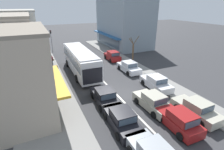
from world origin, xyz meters
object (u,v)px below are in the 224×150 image
at_px(sedan_adjacent_lane_lead, 153,102).
at_px(hatchback_queue_far_back, 179,120).
at_px(parked_sedan_kerb_front, 196,109).
at_px(parked_hatchback_kerb_rear, 113,56).
at_px(parked_sedan_kerb_second, 156,83).
at_px(traffic_light_downstreet, 51,37).
at_px(city_bus, 80,60).
at_px(parked_sedan_kerb_third, 129,67).
at_px(pedestrian_with_handbag_near, 52,60).
at_px(sedan_behind_bus_near, 122,119).
at_px(sedan_queue_gap_filler, 105,97).
at_px(street_tree_right, 133,52).
at_px(pedestrian_browsing_midblock, 57,70).

xyz_separation_m(sedan_adjacent_lane_lead, hatchback_queue_far_back, (0.10, -3.08, 0.05)).
bearing_deg(parked_sedan_kerb_front, parked_hatchback_kerb_rear, 89.37).
height_order(sedan_adjacent_lane_lead, parked_sedan_kerb_second, same).
relative_size(hatchback_queue_far_back, traffic_light_downstreet, 0.89).
height_order(city_bus, traffic_light_downstreet, traffic_light_downstreet).
bearing_deg(parked_hatchback_kerb_rear, hatchback_queue_far_back, -98.46).
height_order(parked_sedan_kerb_front, parked_sedan_kerb_third, same).
distance_m(traffic_light_downstreet, pedestrian_with_handbag_near, 9.51).
distance_m(sedan_behind_bus_near, traffic_light_downstreet, 26.20).
height_order(sedan_queue_gap_filler, pedestrian_with_handbag_near, pedestrian_with_handbag_near).
height_order(parked_hatchback_kerb_rear, traffic_light_downstreet, traffic_light_downstreet).
distance_m(sedan_behind_bus_near, parked_sedan_kerb_front, 6.46).
bearing_deg(parked_sedan_kerb_front, traffic_light_downstreet, 106.82).
xyz_separation_m(street_tree_right, pedestrian_browsing_midblock, (-11.19, -0.22, -1.00)).
bearing_deg(pedestrian_with_handbag_near, street_tree_right, -22.37).
relative_size(hatchback_queue_far_back, parked_hatchback_kerb_rear, 1.00).
bearing_deg(city_bus, sedan_behind_bus_near, -90.64).
bearing_deg(hatchback_queue_far_back, parked_hatchback_kerb_rear, 81.54).
xyz_separation_m(city_bus, parked_hatchback_kerb_rear, (6.37, 3.48, -1.17)).
distance_m(hatchback_queue_far_back, traffic_light_downstreet, 28.67).
xyz_separation_m(parked_sedan_kerb_second, parked_sedan_kerb_third, (-0.19, 5.78, 0.00)).
height_order(sedan_queue_gap_filler, parked_sedan_kerb_front, same).
bearing_deg(parked_hatchback_kerb_rear, city_bus, -151.39).
xyz_separation_m(sedan_adjacent_lane_lead, parked_sedan_kerb_second, (2.80, 3.21, 0.00)).
distance_m(parked_sedan_kerb_second, street_tree_right, 8.09).
xyz_separation_m(parked_hatchback_kerb_rear, traffic_light_downstreet, (-8.47, 10.07, 2.15)).
bearing_deg(hatchback_queue_far_back, street_tree_right, 73.07).
relative_size(sedan_adjacent_lane_lead, traffic_light_downstreet, 1.01).
bearing_deg(street_tree_right, city_bus, 177.47).
xyz_separation_m(sedan_queue_gap_filler, street_tree_right, (8.02, 8.37, 1.41)).
xyz_separation_m(hatchback_queue_far_back, parked_sedan_kerb_second, (2.69, 6.29, -0.05)).
xyz_separation_m(sedan_queue_gap_filler, pedestrian_with_handbag_near, (-3.25, 13.00, 0.40)).
xyz_separation_m(parked_sedan_kerb_second, pedestrian_with_handbag_near, (-9.67, 12.44, 0.40)).
distance_m(traffic_light_downstreet, pedestrian_browsing_midblock, 14.27).
bearing_deg(street_tree_right, pedestrian_with_handbag_near, 157.63).
distance_m(sedan_adjacent_lane_lead, hatchback_queue_far_back, 3.08).
bearing_deg(pedestrian_browsing_midblock, sedan_queue_gap_filler, -68.71).
bearing_deg(city_bus, parked_hatchback_kerb_rear, 28.61).
xyz_separation_m(hatchback_queue_far_back, parked_hatchback_kerb_rear, (2.67, 17.92, 0.00)).
bearing_deg(traffic_light_downstreet, parked_sedan_kerb_third, -62.46).
height_order(parked_sedan_kerb_second, traffic_light_downstreet, traffic_light_downstreet).
relative_size(sedan_behind_bus_near, pedestrian_browsing_midblock, 2.62).
bearing_deg(sedan_adjacent_lane_lead, street_tree_right, 68.25).
height_order(hatchback_queue_far_back, traffic_light_downstreet, traffic_light_downstreet).
bearing_deg(sedan_adjacent_lane_lead, sedan_queue_gap_filler, 143.80).
distance_m(sedan_behind_bus_near, hatchback_queue_far_back, 4.31).
bearing_deg(sedan_queue_gap_filler, traffic_light_downstreet, 95.34).
bearing_deg(pedestrian_with_handbag_near, parked_sedan_kerb_second, -52.15).
height_order(city_bus, sedan_adjacent_lane_lead, city_bus).
distance_m(city_bus, parked_sedan_kerb_third, 6.76).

